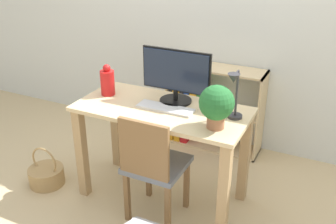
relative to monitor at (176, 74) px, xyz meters
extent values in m
plane|color=#CCB284|center=(-0.04, -0.14, -0.99)|extent=(10.00, 10.00, 0.00)
cube|color=silver|center=(-0.04, 0.97, 0.31)|extent=(8.00, 0.05, 2.60)
cube|color=#D8BC8C|center=(-0.04, -0.14, -0.23)|extent=(1.26, 0.60, 0.03)
cube|color=tan|center=(-0.62, -0.39, -0.62)|extent=(0.07, 0.07, 0.75)
cube|color=tan|center=(0.53, -0.39, -0.62)|extent=(0.07, 0.07, 0.75)
cube|color=tan|center=(-0.62, 0.10, -0.62)|extent=(0.07, 0.07, 0.75)
cube|color=tan|center=(0.53, 0.10, -0.62)|extent=(0.07, 0.07, 0.75)
cylinder|color=black|center=(0.00, 0.00, -0.21)|extent=(0.24, 0.24, 0.02)
cylinder|color=black|center=(0.00, 0.00, -0.16)|extent=(0.04, 0.04, 0.08)
cube|color=black|center=(0.00, 0.00, 0.03)|extent=(0.53, 0.02, 0.31)
cube|color=#192338|center=(0.00, 0.00, 0.03)|extent=(0.51, 0.03, 0.29)
cube|color=silver|center=(-0.01, -0.16, -0.21)|extent=(0.42, 0.13, 0.02)
cylinder|color=red|center=(-0.53, -0.10, -0.12)|extent=(0.11, 0.11, 0.19)
sphere|color=red|center=(-0.53, -0.10, 0.00)|extent=(0.06, 0.06, 0.06)
cylinder|color=#2D2D33|center=(0.48, -0.07, -0.20)|extent=(0.10, 0.10, 0.02)
cylinder|color=#2D2D33|center=(0.48, -0.07, -0.04)|extent=(0.02, 0.02, 0.32)
cylinder|color=#2D2D33|center=(0.48, -0.12, 0.12)|extent=(0.01, 0.10, 0.01)
cone|color=#2D2D33|center=(0.48, -0.17, 0.10)|extent=(0.08, 0.08, 0.06)
cylinder|color=#9E6647|center=(0.41, -0.27, -0.17)|extent=(0.12, 0.12, 0.09)
sphere|color=#23662D|center=(0.41, -0.27, -0.04)|extent=(0.23, 0.23, 0.23)
cube|color=slate|center=(0.02, -0.35, -0.56)|extent=(0.40, 0.40, 0.04)
cube|color=brown|center=(0.02, -0.54, -0.34)|extent=(0.36, 0.03, 0.40)
cube|color=brown|center=(-0.14, -0.51, -0.79)|extent=(0.04, 0.04, 0.41)
cube|color=brown|center=(0.18, -0.51, -0.79)|extent=(0.04, 0.04, 0.41)
cube|color=brown|center=(-0.14, -0.19, -0.79)|extent=(0.04, 0.04, 0.41)
cube|color=brown|center=(0.18, -0.19, -0.79)|extent=(0.04, 0.04, 0.41)
cube|color=#D8BC8C|center=(-0.40, 0.79, -0.59)|extent=(0.02, 0.28, 0.81)
cube|color=#D8BC8C|center=(0.49, 0.79, -0.59)|extent=(0.02, 0.28, 0.81)
cube|color=#D8BC8C|center=(0.04, 0.79, -0.98)|extent=(0.91, 0.28, 0.02)
cube|color=#D8BC8C|center=(0.04, 0.79, -0.19)|extent=(0.91, 0.28, 0.02)
cube|color=#D8BC8C|center=(0.04, 0.79, -0.59)|extent=(0.87, 0.28, 0.02)
cube|color=orange|center=(-0.36, 0.79, -0.87)|extent=(0.04, 0.24, 0.22)
cube|color=orange|center=(-0.30, 0.79, -0.81)|extent=(0.06, 0.24, 0.32)
cube|color=red|center=(-0.22, 0.79, -0.80)|extent=(0.07, 0.24, 0.35)
cube|color=black|center=(-0.37, 0.79, -0.46)|extent=(0.04, 0.24, 0.23)
cube|color=orange|center=(-0.31, 0.79, -0.47)|extent=(0.07, 0.24, 0.22)
cube|color=black|center=(-0.25, 0.79, -0.40)|extent=(0.04, 0.24, 0.35)
cube|color=navy|center=(-0.20, 0.79, -0.40)|extent=(0.05, 0.24, 0.35)
cube|color=orange|center=(-0.14, 0.79, -0.44)|extent=(0.06, 0.24, 0.27)
cube|color=#2D7F38|center=(-0.08, 0.79, -0.41)|extent=(0.04, 0.24, 0.34)
cylinder|color=tan|center=(-0.99, -0.42, -0.92)|extent=(0.29, 0.29, 0.15)
torus|color=tan|center=(-0.99, -0.42, -0.77)|extent=(0.25, 0.02, 0.25)
camera|label=1|loc=(1.12, -2.45, 0.96)|focal=42.00mm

